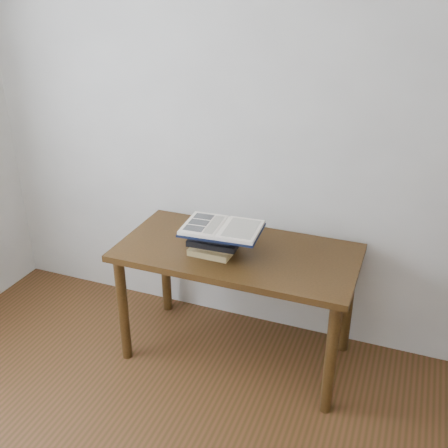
% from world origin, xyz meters
% --- Properties ---
extents(room_shell, '(3.54, 3.54, 2.62)m').
position_xyz_m(room_shell, '(-0.08, 0.01, 1.63)').
color(room_shell, silver).
rests_on(room_shell, ground).
extents(desk, '(1.29, 0.65, 0.69)m').
position_xyz_m(desk, '(0.02, 1.38, 0.59)').
color(desk, '#462A11').
rests_on(desk, ground).
extents(book_stack, '(0.27, 0.19, 0.15)m').
position_xyz_m(book_stack, '(-0.08, 1.30, 0.77)').
color(book_stack, '#9D7E51').
rests_on(book_stack, desk).
extents(open_book, '(0.42, 0.30, 0.03)m').
position_xyz_m(open_book, '(-0.03, 1.28, 0.86)').
color(open_book, black).
rests_on(open_book, book_stack).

